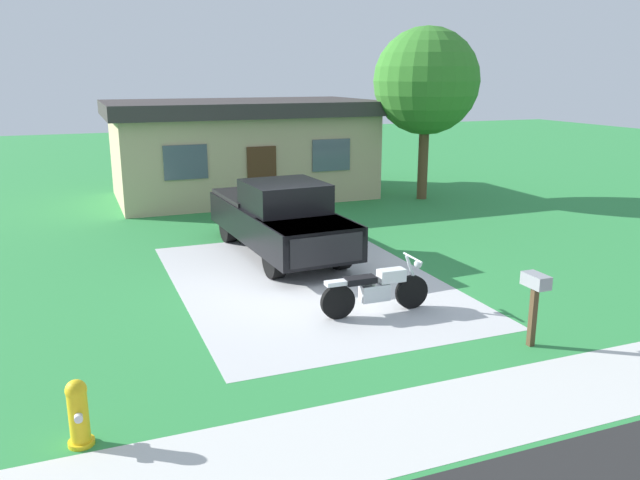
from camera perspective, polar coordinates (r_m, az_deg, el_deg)
ground_plane at (r=13.94m, az=-1.11°, el=-3.80°), size 80.00×80.00×0.00m
driveway_pad at (r=13.94m, az=-1.11°, el=-3.79°), size 5.55×7.98×0.01m
sidewalk_strip at (r=9.04m, az=12.81°, el=-15.00°), size 36.00×1.80×0.01m
motorcycle at (r=12.08m, az=5.10°, el=-4.46°), size 2.21×0.70×1.09m
pickup_truck at (r=15.97m, az=-3.78°, el=2.12°), size 2.31×5.72×1.90m
fire_hydrant at (r=8.51m, az=-20.93°, el=-14.38°), size 0.32×0.40×0.87m
mailbox at (r=11.03m, az=18.81°, el=-4.33°), size 0.26×0.48×1.26m
shade_tree at (r=23.18m, az=9.55°, el=13.89°), size 3.73×3.73×6.05m
neighbor_house at (r=23.77m, az=-7.04°, el=8.24°), size 9.60×5.60×3.50m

